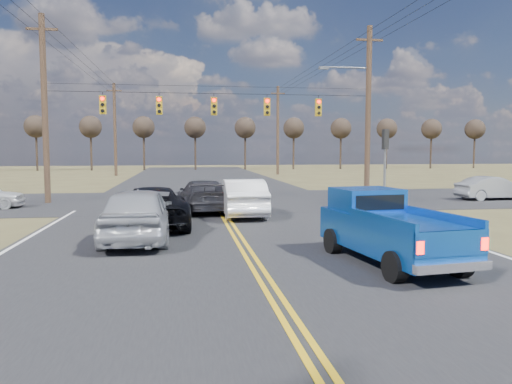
{
  "coord_description": "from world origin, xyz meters",
  "views": [
    {
      "loc": [
        -1.77,
        -10.14,
        2.92
      ],
      "look_at": [
        0.63,
        6.14,
        1.5
      ],
      "focal_mm": 35.0,
      "sensor_mm": 36.0,
      "label": 1
    }
  ],
  "objects": [
    {
      "name": "cross_car_east_near",
      "position": [
        15.82,
        16.12,
        0.67
      ],
      "size": [
        1.76,
        4.2,
        1.35
      ],
      "primitive_type": "imported",
      "rotation": [
        0.0,
        0.0,
        1.65
      ],
      "color": "#9A9EA2",
      "rests_on": "ground"
    },
    {
      "name": "road_cross",
      "position": [
        0.0,
        18.0,
        0.0
      ],
      "size": [
        120.0,
        12.0,
        0.02
      ],
      "primitive_type": "cube",
      "color": "#28282B",
      "rests_on": "ground"
    },
    {
      "name": "black_suv",
      "position": [
        -2.9,
        8.79,
        0.76
      ],
      "size": [
        2.88,
        5.64,
        1.52
      ],
      "primitive_type": "imported",
      "rotation": [
        0.0,
        0.0,
        3.21
      ],
      "color": "black",
      "rests_on": "ground"
    },
    {
      "name": "signal_gantry",
      "position": [
        0.5,
        17.79,
        5.06
      ],
      "size": [
        19.6,
        4.83,
        10.0
      ],
      "color": "#473323",
      "rests_on": "ground"
    },
    {
      "name": "ground",
      "position": [
        0.0,
        0.0,
        0.0
      ],
      "size": [
        160.0,
        160.0,
        0.0
      ],
      "primitive_type": "plane",
      "color": "brown",
      "rests_on": "ground"
    },
    {
      "name": "utility_poles",
      "position": [
        0.0,
        17.0,
        5.23
      ],
      "size": [
        19.6,
        58.32,
        10.0
      ],
      "color": "#473323",
      "rests_on": "ground"
    },
    {
      "name": "silver_suv",
      "position": [
        -3.19,
        5.84,
        0.88
      ],
      "size": [
        2.16,
        5.21,
        1.76
      ],
      "primitive_type": "imported",
      "rotation": [
        0.0,
        0.0,
        3.13
      ],
      "color": "#AFB1B7",
      "rests_on": "ground"
    },
    {
      "name": "road_main",
      "position": [
        0.0,
        10.0,
        0.0
      ],
      "size": [
        14.0,
        120.0,
        0.02
      ],
      "primitive_type": "cube",
      "color": "#28282B",
      "rests_on": "ground"
    },
    {
      "name": "dgrey_car_queue",
      "position": [
        -0.85,
        13.22,
        0.74
      ],
      "size": [
        2.54,
        5.27,
        1.48
      ],
      "primitive_type": "imported",
      "rotation": [
        0.0,
        0.0,
        3.24
      ],
      "color": "#333237",
      "rests_on": "ground"
    },
    {
      "name": "pickup_truck",
      "position": [
        3.39,
        1.85,
        0.89
      ],
      "size": [
        2.47,
        5.1,
        1.84
      ],
      "rotation": [
        0.0,
        0.0,
        0.13
      ],
      "color": "black",
      "rests_on": "ground"
    },
    {
      "name": "white_car_queue",
      "position": [
        0.8,
        11.35,
        0.81
      ],
      "size": [
        1.76,
        4.95,
        1.63
      ],
      "primitive_type": "imported",
      "rotation": [
        0.0,
        0.0,
        3.13
      ],
      "color": "white",
      "rests_on": "ground"
    },
    {
      "name": "treeline",
      "position": [
        0.0,
        26.96,
        5.7
      ],
      "size": [
        87.0,
        117.8,
        7.4
      ],
      "color": "#33261C",
      "rests_on": "ground"
    }
  ]
}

